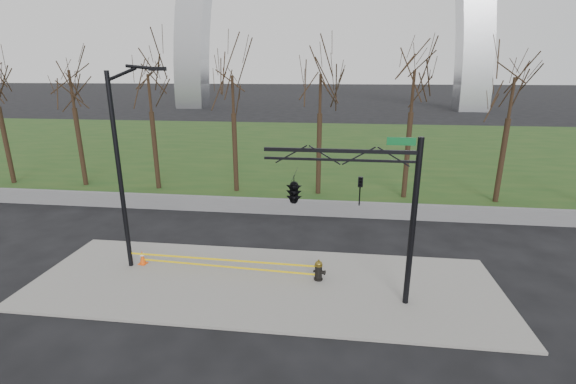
# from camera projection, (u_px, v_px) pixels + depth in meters

# --- Properties ---
(ground) EXTENTS (500.00, 500.00, 0.00)m
(ground) POSITION_uv_depth(u_px,v_px,m) (263.00, 284.00, 15.52)
(ground) COLOR black
(ground) RESTS_ON ground
(sidewalk) EXTENTS (18.00, 6.00, 0.10)m
(sidewalk) POSITION_uv_depth(u_px,v_px,m) (263.00, 283.00, 15.50)
(sidewalk) COLOR gray
(sidewalk) RESTS_ON ground
(grass_strip) EXTENTS (120.00, 40.00, 0.06)m
(grass_strip) POSITION_uv_depth(u_px,v_px,m) (313.00, 146.00, 43.99)
(grass_strip) COLOR #1B3E16
(grass_strip) RESTS_ON ground
(guardrail) EXTENTS (60.00, 0.30, 0.90)m
(guardrail) POSITION_uv_depth(u_px,v_px,m) (288.00, 207.00, 22.98)
(guardrail) COLOR #59595B
(guardrail) RESTS_ON ground
(tree_row) EXTENTS (43.38, 4.00, 8.99)m
(tree_row) POSITION_uv_depth(u_px,v_px,m) (276.00, 127.00, 25.75)
(tree_row) COLOR black
(tree_row) RESTS_ON ground
(fire_hydrant) EXTENTS (0.54, 0.35, 0.86)m
(fire_hydrant) POSITION_uv_depth(u_px,v_px,m) (319.00, 271.00, 15.55)
(fire_hydrant) COLOR black
(fire_hydrant) RESTS_ON sidewalk
(traffic_cone) EXTENTS (0.37, 0.37, 0.61)m
(traffic_cone) POSITION_uv_depth(u_px,v_px,m) (142.00, 257.00, 16.86)
(traffic_cone) COLOR #EA4E0C
(traffic_cone) RESTS_ON sidewalk
(street_light) EXTENTS (2.39, 0.29, 8.21)m
(street_light) POSITION_uv_depth(u_px,v_px,m) (123.00, 159.00, 15.45)
(street_light) COLOR black
(street_light) RESTS_ON ground
(traffic_signal_mast) EXTENTS (5.10, 2.49, 6.00)m
(traffic_signal_mast) POSITION_uv_depth(u_px,v_px,m) (317.00, 190.00, 13.35)
(traffic_signal_mast) COLOR black
(traffic_signal_mast) RESTS_ON ground
(caution_tape) EXTENTS (7.93, 0.43, 0.44)m
(caution_tape) POSITION_uv_depth(u_px,v_px,m) (224.00, 263.00, 16.16)
(caution_tape) COLOR #E1BC0B
(caution_tape) RESTS_ON ground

